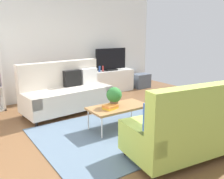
% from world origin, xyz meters
% --- Properties ---
extents(ground_plane, '(7.68, 7.68, 0.00)m').
position_xyz_m(ground_plane, '(0.00, 0.00, 0.00)').
color(ground_plane, brown).
extents(wall_far, '(6.40, 0.12, 2.90)m').
position_xyz_m(wall_far, '(0.00, 2.80, 1.45)').
color(wall_far, white).
rests_on(wall_far, ground_plane).
extents(area_rug, '(2.90, 2.20, 0.01)m').
position_xyz_m(area_rug, '(0.12, -0.13, 0.01)').
color(area_rug, slate).
rests_on(area_rug, ground_plane).
extents(couch_beige, '(1.97, 1.01, 1.10)m').
position_xyz_m(couch_beige, '(-0.22, 1.50, 0.45)').
color(couch_beige, beige).
rests_on(couch_beige, ground_plane).
extents(couch_green, '(2.00, 1.09, 1.10)m').
position_xyz_m(couch_green, '(0.44, -1.35, 0.45)').
color(couch_green, '#A3BC4C').
rests_on(couch_green, ground_plane).
extents(coffee_table, '(1.10, 0.56, 0.42)m').
position_xyz_m(coffee_table, '(0.17, 0.07, 0.39)').
color(coffee_table, '#9E7042').
rests_on(coffee_table, ground_plane).
extents(tv_console, '(1.40, 0.44, 0.64)m').
position_xyz_m(tv_console, '(1.61, 2.46, 0.32)').
color(tv_console, silver).
rests_on(tv_console, ground_plane).
extents(tv, '(1.00, 0.20, 0.64)m').
position_xyz_m(tv, '(1.61, 2.44, 0.95)').
color(tv, black).
rests_on(tv, tv_console).
extents(storage_trunk, '(0.52, 0.40, 0.44)m').
position_xyz_m(storage_trunk, '(2.71, 2.36, 0.22)').
color(storage_trunk, '#4C5666').
rests_on(storage_trunk, ground_plane).
extents(potted_plant, '(0.28, 0.28, 0.36)m').
position_xyz_m(potted_plant, '(0.10, 0.11, 0.62)').
color(potted_plant, brown).
rests_on(potted_plant, coffee_table).
extents(table_book_0, '(0.28, 0.23, 0.03)m').
position_xyz_m(table_book_0, '(-0.04, 0.03, 0.44)').
color(table_book_0, gold).
rests_on(table_book_0, coffee_table).
extents(table_book_1, '(0.28, 0.23, 0.04)m').
position_xyz_m(table_book_1, '(-0.04, 0.03, 0.47)').
color(table_book_1, orange).
rests_on(table_book_1, table_book_0).
extents(vase_0, '(0.12, 0.12, 0.16)m').
position_xyz_m(vase_0, '(1.03, 2.51, 0.72)').
color(vase_0, silver).
rests_on(vase_0, tv_console).
extents(bottle_0, '(0.06, 0.06, 0.17)m').
position_xyz_m(bottle_0, '(1.20, 2.42, 0.72)').
color(bottle_0, '#3359B2').
rests_on(bottle_0, tv_console).
extents(bottle_1, '(0.05, 0.05, 0.16)m').
position_xyz_m(bottle_1, '(1.32, 2.42, 0.72)').
color(bottle_1, red).
rests_on(bottle_1, tv_console).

